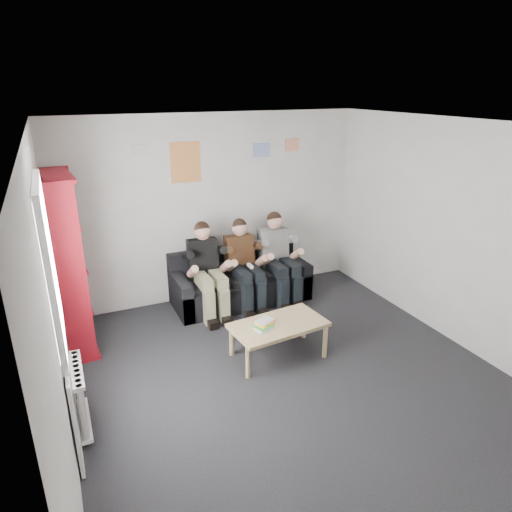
{
  "coord_description": "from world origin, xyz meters",
  "views": [
    {
      "loc": [
        -2.1,
        -3.65,
        3.05
      ],
      "look_at": [
        0.13,
        1.3,
        1.0
      ],
      "focal_mm": 32.0,
      "sensor_mm": 36.0,
      "label": 1
    }
  ],
  "objects_px": {
    "bookshelf": "(69,264)",
    "person_middle": "(245,265)",
    "coffee_table": "(278,327)",
    "person_right": "(279,259)",
    "person_left": "(208,271)",
    "sofa": "(240,283)"
  },
  "relations": [
    {
      "from": "bookshelf",
      "to": "person_middle",
      "type": "xyz_separation_m",
      "value": [
        2.29,
        0.15,
        -0.45
      ]
    },
    {
      "from": "coffee_table",
      "to": "person_right",
      "type": "relative_size",
      "value": 0.84
    },
    {
      "from": "person_right",
      "to": "coffee_table",
      "type": "bearing_deg",
      "value": -113.2
    },
    {
      "from": "person_left",
      "to": "person_right",
      "type": "relative_size",
      "value": 0.99
    },
    {
      "from": "person_middle",
      "to": "person_right",
      "type": "relative_size",
      "value": 0.97
    },
    {
      "from": "sofa",
      "to": "person_middle",
      "type": "relative_size",
      "value": 1.57
    },
    {
      "from": "bookshelf",
      "to": "person_right",
      "type": "relative_size",
      "value": 1.63
    },
    {
      "from": "sofa",
      "to": "person_right",
      "type": "bearing_deg",
      "value": -19.14
    },
    {
      "from": "person_left",
      "to": "person_right",
      "type": "height_order",
      "value": "person_right"
    },
    {
      "from": "person_middle",
      "to": "person_right",
      "type": "bearing_deg",
      "value": 2.23
    },
    {
      "from": "person_left",
      "to": "person_right",
      "type": "xyz_separation_m",
      "value": [
        1.11,
        -0.0,
        0.01
      ]
    },
    {
      "from": "person_left",
      "to": "person_middle",
      "type": "xyz_separation_m",
      "value": [
        0.55,
        0.0,
        -0.01
      ]
    },
    {
      "from": "sofa",
      "to": "person_left",
      "type": "relative_size",
      "value": 1.54
    },
    {
      "from": "sofa",
      "to": "coffee_table",
      "type": "distance_m",
      "value": 1.61
    },
    {
      "from": "bookshelf",
      "to": "person_right",
      "type": "distance_m",
      "value": 2.88
    },
    {
      "from": "sofa",
      "to": "coffee_table",
      "type": "relative_size",
      "value": 1.81
    },
    {
      "from": "person_left",
      "to": "person_middle",
      "type": "distance_m",
      "value": 0.56
    },
    {
      "from": "person_left",
      "to": "person_right",
      "type": "bearing_deg",
      "value": 5.62
    },
    {
      "from": "coffee_table",
      "to": "person_left",
      "type": "xyz_separation_m",
      "value": [
        -0.39,
        1.41,
        0.25
      ]
    },
    {
      "from": "person_left",
      "to": "person_right",
      "type": "distance_m",
      "value": 1.11
    },
    {
      "from": "sofa",
      "to": "person_left",
      "type": "bearing_deg",
      "value": -160.94
    },
    {
      "from": "person_middle",
      "to": "person_right",
      "type": "xyz_separation_m",
      "value": [
        0.55,
        -0.0,
        0.02
      ]
    }
  ]
}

